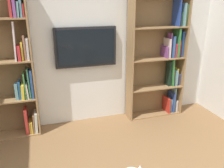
% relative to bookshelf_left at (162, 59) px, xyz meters
% --- Properties ---
extents(wall_back, '(4.52, 0.06, 2.70)m').
position_rel_bookshelf_left_xyz_m(wall_back, '(1.29, -0.16, 0.38)').
color(wall_back, silver).
rests_on(wall_back, ground).
extents(bookshelf_left, '(0.94, 0.28, 1.99)m').
position_rel_bookshelf_left_xyz_m(bookshelf_left, '(0.00, 0.00, 0.00)').
color(bookshelf_left, '#937047').
rests_on(bookshelf_left, ground).
extents(bookshelf_right, '(0.92, 0.28, 2.22)m').
position_rel_bookshelf_left_xyz_m(bookshelf_right, '(2.36, -0.00, 0.10)').
color(bookshelf_right, '#937047').
rests_on(bookshelf_right, ground).
extents(wall_mounted_tv, '(0.92, 0.07, 0.59)m').
position_rel_bookshelf_left_xyz_m(wall_mounted_tv, '(1.24, -0.08, 0.25)').
color(wall_mounted_tv, black).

